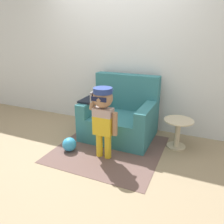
{
  "coord_description": "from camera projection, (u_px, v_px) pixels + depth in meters",
  "views": [
    {
      "loc": [
        1.43,
        -2.87,
        1.6
      ],
      "look_at": [
        0.25,
        -0.19,
        0.54
      ],
      "focal_mm": 35.0,
      "sensor_mm": 36.0,
      "label": 1
    }
  ],
  "objects": [
    {
      "name": "wall_back",
      "position": [
        119.0,
        52.0,
        3.69
      ],
      "size": [
        10.0,
        0.05,
        2.6
      ],
      "color": "silver",
      "rests_on": "ground_plane"
    },
    {
      "name": "person_child",
      "position": [
        103.0,
        112.0,
        2.79
      ],
      "size": [
        0.4,
        0.3,
        0.97
      ],
      "color": "gold",
      "rests_on": "ground_plane"
    },
    {
      "name": "armchair",
      "position": [
        121.0,
        117.0,
        3.53
      ],
      "size": [
        1.1,
        0.87,
        0.97
      ],
      "color": "teal",
      "rests_on": "ground_plane"
    },
    {
      "name": "side_table",
      "position": [
        178.0,
        131.0,
        3.18
      ],
      "size": [
        0.42,
        0.42,
        0.43
      ],
      "color": "beige",
      "rests_on": "ground_plane"
    },
    {
      "name": "toy_ball",
      "position": [
        69.0,
        144.0,
        3.12
      ],
      "size": [
        0.2,
        0.2,
        0.2
      ],
      "color": "#3399D1",
      "rests_on": "ground_plane"
    },
    {
      "name": "ground_plane",
      "position": [
        103.0,
        138.0,
        3.55
      ],
      "size": [
        10.0,
        10.0,
        0.0
      ],
      "primitive_type": "plane",
      "color": "#998466"
    },
    {
      "name": "rug",
      "position": [
        109.0,
        149.0,
        3.2
      ],
      "size": [
        1.48,
        1.45,
        0.01
      ],
      "color": "brown",
      "rests_on": "ground_plane"
    }
  ]
}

